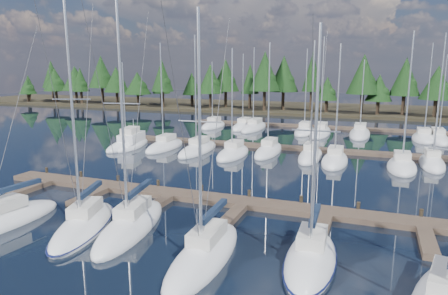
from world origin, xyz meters
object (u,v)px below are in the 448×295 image
at_px(main_dock, 243,205).
at_px(motor_yacht_left, 132,143).
at_px(front_sailboat_3, 205,255).
at_px(front_sailboat_4, 311,258).
at_px(front_sailboat_1, 84,225).
at_px(front_sailboat_2, 131,225).

height_order(main_dock, motor_yacht_left, motor_yacht_left).
bearing_deg(front_sailboat_3, main_dock, 93.98).
distance_m(main_dock, front_sailboat_4, 9.08).
xyz_separation_m(front_sailboat_1, front_sailboat_4, (14.18, 0.58, -0.01)).
distance_m(front_sailboat_2, motor_yacht_left, 28.16).
relative_size(main_dock, motor_yacht_left, 4.96).
distance_m(main_dock, front_sailboat_1, 11.05).
distance_m(front_sailboat_2, front_sailboat_4, 11.41).
relative_size(main_dock, front_sailboat_2, 3.00).
relative_size(front_sailboat_1, front_sailboat_2, 1.03).
xyz_separation_m(main_dock, front_sailboat_1, (-8.20, -7.41, 0.10)).
height_order(front_sailboat_1, front_sailboat_2, front_sailboat_1).
bearing_deg(main_dock, motor_yacht_left, 140.49).
relative_size(main_dock, front_sailboat_4, 3.39).
height_order(front_sailboat_1, front_sailboat_3, front_sailboat_1).
bearing_deg(main_dock, front_sailboat_2, -130.64).
relative_size(main_dock, front_sailboat_3, 3.21).
relative_size(front_sailboat_1, motor_yacht_left, 1.71).
relative_size(front_sailboat_2, motor_yacht_left, 1.66).
distance_m(front_sailboat_2, front_sailboat_3, 6.36).
bearing_deg(front_sailboat_1, motor_yacht_left, 117.26).
height_order(main_dock, front_sailboat_1, front_sailboat_1).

